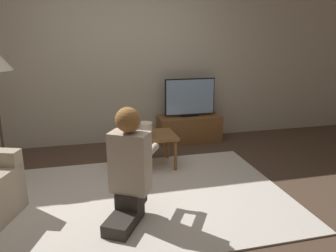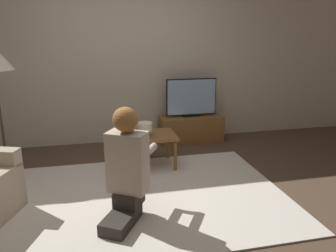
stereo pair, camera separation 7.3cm
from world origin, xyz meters
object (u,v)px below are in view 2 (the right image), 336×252
object	(u,v)px
coffee_table	(147,139)
person_kneeling	(127,163)
tv	(191,97)
table_lamp	(145,128)

from	to	relation	value
coffee_table	person_kneeling	distance (m)	1.20
coffee_table	tv	bearing A→B (deg)	46.65
person_kneeling	tv	bearing A→B (deg)	-89.96
person_kneeling	table_lamp	bearing A→B (deg)	-76.29
table_lamp	person_kneeling	bearing A→B (deg)	-106.89
coffee_table	person_kneeling	bearing A→B (deg)	-107.57
coffee_table	table_lamp	size ratio (longest dim) A/B	3.91
tv	table_lamp	size ratio (longest dim) A/B	4.31
tv	table_lamp	bearing A→B (deg)	-132.63
person_kneeling	table_lamp	xyz separation A→B (m)	(0.33, 1.07, -0.01)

